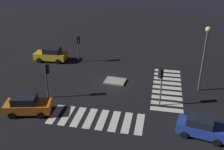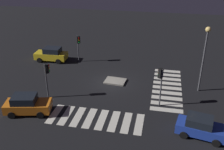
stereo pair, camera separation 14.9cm
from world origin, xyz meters
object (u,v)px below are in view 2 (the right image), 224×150
object	(u,v)px
traffic_light_west	(78,43)
traffic_island	(115,81)
car_orange	(27,105)
traffic_light_south	(47,72)
street_lamp	(205,48)
traffic_light_east	(160,78)
car_yellow	(51,54)
car_blue	(201,127)

from	to	relation	value
traffic_light_west	traffic_island	bearing A→B (deg)	3.19
car_orange	traffic_light_south	size ratio (longest dim) A/B	1.19
street_lamp	traffic_island	bearing A→B (deg)	178.67
car_orange	traffic_light_east	size ratio (longest dim) A/B	1.13
car_yellow	traffic_light_south	world-z (taller)	traffic_light_south
traffic_light_west	traffic_light_south	distance (m)	9.87
traffic_light_east	car_yellow	bearing A→B (deg)	4.90
car_blue	street_lamp	xyz separation A→B (m)	(0.61, 8.05, 4.10)
car_yellow	street_lamp	size ratio (longest dim) A/B	0.62
car_yellow	car_orange	xyz separation A→B (m)	(3.09, -12.66, -0.03)
car_blue	traffic_light_east	world-z (taller)	traffic_light_east
car_yellow	traffic_island	bearing A→B (deg)	153.24
car_blue	traffic_light_west	xyz separation A→B (m)	(-14.92, 13.26, 1.92)
traffic_island	street_lamp	world-z (taller)	street_lamp
car_blue	car_yellow	bearing A→B (deg)	156.93
traffic_light_west	car_blue	bearing A→B (deg)	0.92
traffic_light_east	traffic_light_south	size ratio (longest dim) A/B	1.05
traffic_light_west	traffic_light_east	bearing A→B (deg)	3.62
traffic_light_south	street_lamp	size ratio (longest dim) A/B	0.53
car_yellow	car_blue	bearing A→B (deg)	143.58
car_orange	traffic_light_east	xyz separation A→B (m)	(12.13, 3.92, 2.12)
traffic_light_east	traffic_light_south	xyz separation A→B (m)	(-11.34, -0.75, -0.15)
traffic_light_south	street_lamp	world-z (taller)	street_lamp
car_blue	traffic_light_east	xyz separation A→B (m)	(-3.63, 4.14, 2.17)
car_orange	traffic_light_east	world-z (taller)	traffic_light_east
traffic_island	car_orange	size ratio (longest dim) A/B	0.56
car_yellow	traffic_light_east	xyz separation A→B (m)	(15.22, -8.73, 2.09)
car_orange	traffic_light_west	xyz separation A→B (m)	(0.84, 13.04, 1.88)
traffic_island	car_blue	bearing A→B (deg)	-43.12
traffic_light_west	car_yellow	bearing A→B (deg)	-131.80
traffic_island	traffic_light_south	distance (m)	8.32
traffic_island	traffic_light_west	distance (m)	8.32
traffic_island	car_orange	world-z (taller)	car_orange
car_blue	car_orange	xyz separation A→B (m)	(-15.76, 0.22, 0.04)
car_yellow	traffic_light_east	distance (m)	17.67
traffic_island	car_blue	size ratio (longest dim) A/B	0.59
car_orange	traffic_light_east	bearing A→B (deg)	5.49
traffic_light_south	traffic_island	bearing A→B (deg)	0.18
traffic_light_east	traffic_island	bearing A→B (deg)	-3.69
car_orange	traffic_light_west	world-z (taller)	traffic_light_west
car_blue	street_lamp	world-z (taller)	street_lamp
traffic_light_south	car_blue	bearing A→B (deg)	-51.11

